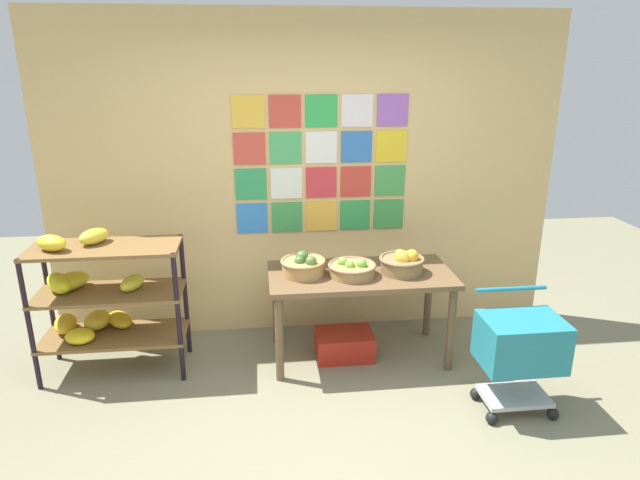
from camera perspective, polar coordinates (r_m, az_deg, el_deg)
ground at (r=3.45m, az=1.93°, el=-22.99°), size 9.76×9.76×0.00m
back_wall_with_art at (r=4.59m, az=-1.37°, el=6.30°), size 4.21×0.07×2.64m
banana_shelf_unit at (r=4.42m, az=-22.01°, el=-5.25°), size 1.05×0.53×1.11m
display_table at (r=4.29m, az=4.17°, el=-4.49°), size 1.40×0.69×0.71m
fruit_basket_back_left at (r=4.26m, az=8.48°, el=-2.27°), size 0.35×0.35×0.19m
fruit_basket_back_right at (r=4.18m, az=-1.74°, el=-2.65°), size 0.34×0.34×0.18m
fruit_basket_left at (r=4.17m, az=3.30°, el=-2.96°), size 0.36×0.36×0.14m
produce_crate_under_table at (r=4.50m, az=2.52°, el=-10.64°), size 0.45×0.33×0.20m
shopping_cart at (r=3.92m, az=19.90°, el=-10.25°), size 0.52×0.42×0.81m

